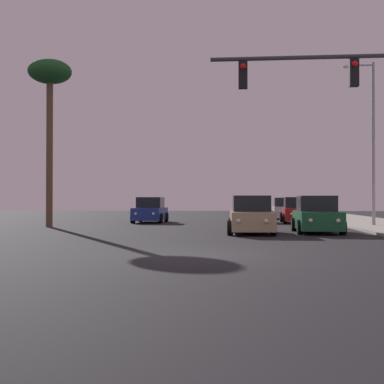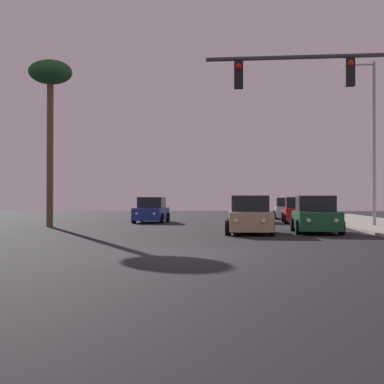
{
  "view_description": "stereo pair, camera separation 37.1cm",
  "coord_description": "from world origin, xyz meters",
  "px_view_note": "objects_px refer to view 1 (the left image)",
  "views": [
    {
      "loc": [
        1.29,
        -14.68,
        1.48
      ],
      "look_at": [
        -1.37,
        14.68,
        1.93
      ],
      "focal_mm": 50.0,
      "sensor_mm": 36.0,
      "label": 1
    },
    {
      "loc": [
        1.66,
        -14.65,
        1.48
      ],
      "look_at": [
        -1.37,
        14.68,
        1.93
      ],
      "focal_mm": 50.0,
      "sensor_mm": 36.0,
      "label": 2
    }
  ],
  "objects_px": {
    "car_white": "(250,211)",
    "car_blue": "(150,211)",
    "car_green": "(317,216)",
    "palm_tree_near": "(50,81)",
    "car_silver": "(285,209)",
    "traffic_light_mast": "(368,101)",
    "street_lamp": "(371,134)",
    "car_tan": "(251,216)",
    "car_red": "(297,211)"
  },
  "relations": [
    {
      "from": "car_blue",
      "to": "palm_tree_near",
      "type": "relative_size",
      "value": 0.46
    },
    {
      "from": "palm_tree_near",
      "to": "car_blue",
      "type": "bearing_deg",
      "value": 54.72
    },
    {
      "from": "traffic_light_mast",
      "to": "palm_tree_near",
      "type": "distance_m",
      "value": 18.53
    },
    {
      "from": "car_green",
      "to": "car_tan",
      "type": "distance_m",
      "value": 3.08
    },
    {
      "from": "car_green",
      "to": "palm_tree_near",
      "type": "distance_m",
      "value": 16.3
    },
    {
      "from": "car_red",
      "to": "car_blue",
      "type": "relative_size",
      "value": 1.0
    },
    {
      "from": "car_white",
      "to": "car_blue",
      "type": "height_order",
      "value": "same"
    },
    {
      "from": "car_tan",
      "to": "car_silver",
      "type": "relative_size",
      "value": 1.0
    },
    {
      "from": "car_tan",
      "to": "street_lamp",
      "type": "height_order",
      "value": "street_lamp"
    },
    {
      "from": "car_red",
      "to": "car_silver",
      "type": "bearing_deg",
      "value": -87.15
    },
    {
      "from": "street_lamp",
      "to": "car_tan",
      "type": "bearing_deg",
      "value": -136.23
    },
    {
      "from": "car_silver",
      "to": "street_lamp",
      "type": "distance_m",
      "value": 13.72
    },
    {
      "from": "street_lamp",
      "to": "palm_tree_near",
      "type": "height_order",
      "value": "palm_tree_near"
    },
    {
      "from": "car_red",
      "to": "car_silver",
      "type": "distance_m",
      "value": 7.3
    },
    {
      "from": "car_white",
      "to": "car_silver",
      "type": "relative_size",
      "value": 1.0
    },
    {
      "from": "car_green",
      "to": "car_tan",
      "type": "relative_size",
      "value": 0.99
    },
    {
      "from": "palm_tree_near",
      "to": "car_silver",
      "type": "bearing_deg",
      "value": 44.99
    },
    {
      "from": "car_red",
      "to": "traffic_light_mast",
      "type": "bearing_deg",
      "value": 92.82
    },
    {
      "from": "car_white",
      "to": "palm_tree_near",
      "type": "xyz_separation_m",
      "value": [
        -11.17,
        -7.51,
        7.31
      ]
    },
    {
      "from": "street_lamp",
      "to": "palm_tree_near",
      "type": "relative_size",
      "value": 0.97
    },
    {
      "from": "car_white",
      "to": "traffic_light_mast",
      "type": "xyz_separation_m",
      "value": [
        3.53,
        -18.27,
        3.97
      ]
    },
    {
      "from": "car_red",
      "to": "street_lamp",
      "type": "bearing_deg",
      "value": 125.28
    },
    {
      "from": "car_red",
      "to": "car_white",
      "type": "xyz_separation_m",
      "value": [
        -3.05,
        0.78,
        0.0
      ]
    },
    {
      "from": "car_silver",
      "to": "street_lamp",
      "type": "height_order",
      "value": "street_lamp"
    },
    {
      "from": "car_green",
      "to": "traffic_light_mast",
      "type": "xyz_separation_m",
      "value": [
        0.72,
        -6.67,
        3.97
      ]
    },
    {
      "from": "car_red",
      "to": "palm_tree_near",
      "type": "distance_m",
      "value": 17.35
    },
    {
      "from": "car_red",
      "to": "palm_tree_near",
      "type": "xyz_separation_m",
      "value": [
        -14.23,
        -6.72,
        7.31
      ]
    },
    {
      "from": "palm_tree_near",
      "to": "car_tan",
      "type": "bearing_deg",
      "value": -24.0
    },
    {
      "from": "car_white",
      "to": "palm_tree_near",
      "type": "bearing_deg",
      "value": 31.84
    },
    {
      "from": "traffic_light_mast",
      "to": "street_lamp",
      "type": "xyz_separation_m",
      "value": [
        3.02,
        12.31,
        0.39
      ]
    },
    {
      "from": "car_tan",
      "to": "car_blue",
      "type": "distance_m",
      "value": 13.04
    },
    {
      "from": "car_red",
      "to": "palm_tree_near",
      "type": "height_order",
      "value": "palm_tree_near"
    },
    {
      "from": "car_green",
      "to": "car_blue",
      "type": "xyz_separation_m",
      "value": [
        -9.42,
        10.53,
        0.0
      ]
    },
    {
      "from": "traffic_light_mast",
      "to": "palm_tree_near",
      "type": "height_order",
      "value": "palm_tree_near"
    },
    {
      "from": "car_tan",
      "to": "traffic_light_mast",
      "type": "relative_size",
      "value": 0.59
    },
    {
      "from": "car_white",
      "to": "traffic_light_mast",
      "type": "height_order",
      "value": "traffic_light_mast"
    },
    {
      "from": "car_silver",
      "to": "car_white",
      "type": "bearing_deg",
      "value": 67.67
    },
    {
      "from": "car_green",
      "to": "car_silver",
      "type": "bearing_deg",
      "value": -89.83
    },
    {
      "from": "street_lamp",
      "to": "palm_tree_near",
      "type": "xyz_separation_m",
      "value": [
        -17.72,
        -1.54,
        2.95
      ]
    },
    {
      "from": "car_blue",
      "to": "car_silver",
      "type": "bearing_deg",
      "value": -141.24
    },
    {
      "from": "car_white",
      "to": "car_green",
      "type": "distance_m",
      "value": 11.94
    },
    {
      "from": "car_tan",
      "to": "car_silver",
      "type": "bearing_deg",
      "value": -101.37
    },
    {
      "from": "car_blue",
      "to": "palm_tree_near",
      "type": "xyz_separation_m",
      "value": [
        -4.55,
        -6.44,
        7.31
      ]
    },
    {
      "from": "car_red",
      "to": "car_blue",
      "type": "height_order",
      "value": "same"
    },
    {
      "from": "car_silver",
      "to": "traffic_light_mast",
      "type": "height_order",
      "value": "traffic_light_mast"
    },
    {
      "from": "car_green",
      "to": "car_tan",
      "type": "bearing_deg",
      "value": 15.36
    },
    {
      "from": "car_tan",
      "to": "street_lamp",
      "type": "distance_m",
      "value": 10.28
    },
    {
      "from": "car_white",
      "to": "car_silver",
      "type": "distance_m",
      "value": 7.11
    },
    {
      "from": "car_tan",
      "to": "car_silver",
      "type": "height_order",
      "value": "same"
    },
    {
      "from": "car_tan",
      "to": "car_silver",
      "type": "distance_m",
      "value": 19.16
    }
  ]
}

